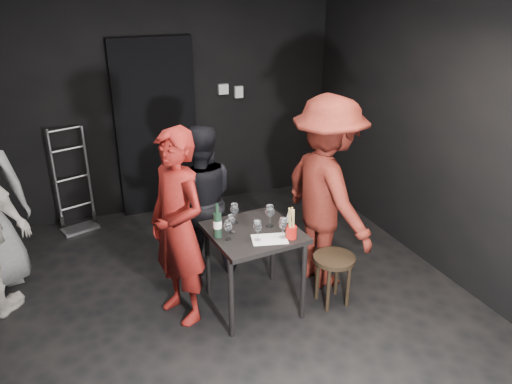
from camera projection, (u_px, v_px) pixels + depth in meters
name	position (u px, v px, depth m)	size (l,w,h in m)	color
floor	(224.00, 320.00, 4.27)	(4.50, 5.00, 0.02)	black
wall_back	(153.00, 102.00, 5.87)	(4.50, 0.04, 2.70)	black
wall_right	(456.00, 140.00, 4.51)	(0.04, 5.00, 2.70)	black
doorway	(156.00, 128.00, 5.93)	(0.95, 0.10, 2.10)	black
wallbox_upper	(223.00, 89.00, 6.08)	(0.12, 0.06, 0.12)	#B7B7B2
wallbox_lower	(239.00, 92.00, 6.16)	(0.10, 0.06, 0.14)	#B7B7B2
hand_truck	(77.00, 210.00, 5.79)	(0.40, 0.34, 1.19)	#B2B2B7
tasting_table	(254.00, 241.00, 4.21)	(0.72, 0.72, 0.75)	black
stool	(334.00, 266.00, 4.36)	(0.37, 0.37, 0.47)	black
server_red	(177.00, 218.00, 3.99)	(0.68, 0.44, 1.86)	maroon
woman_black	(200.00, 201.00, 4.78)	(0.71, 0.39, 1.45)	black
man_maroon	(328.00, 175.00, 4.44)	(1.39, 0.65, 2.16)	#601B13
tasting_mat	(269.00, 239.00, 4.03)	(0.28, 0.19, 0.00)	white
wine_glass_a	(228.00, 230.00, 4.00)	(0.07, 0.07, 0.18)	white
wine_glass_b	(231.00, 223.00, 4.10)	(0.07, 0.07, 0.18)	white
wine_glass_c	(235.00, 212.00, 4.26)	(0.08, 0.08, 0.20)	white
wine_glass_d	(258.00, 230.00, 3.98)	(0.07, 0.07, 0.20)	white
wine_glass_e	(283.00, 227.00, 4.02)	(0.07, 0.07, 0.19)	white
wine_glass_f	(270.00, 215.00, 4.20)	(0.08, 0.08, 0.21)	white
wine_bottle	(217.00, 224.00, 4.03)	(0.07, 0.07, 0.29)	black
breadstick_cup	(291.00, 224.00, 4.01)	(0.09, 0.09, 0.28)	#AC120E
reserved_card	(287.00, 221.00, 4.22)	(0.08, 0.13, 0.10)	white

